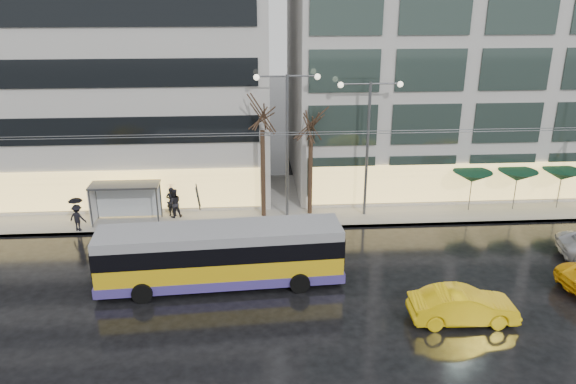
{
  "coord_description": "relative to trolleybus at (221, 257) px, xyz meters",
  "views": [
    {
      "loc": [
        -0.2,
        -22.41,
        14.06
      ],
      "look_at": [
        1.66,
        5.0,
        3.92
      ],
      "focal_mm": 35.0,
      "sensor_mm": 36.0,
      "label": 1
    }
  ],
  "objects": [
    {
      "name": "ground",
      "position": [
        1.82,
        -2.51,
        -1.5
      ],
      "size": [
        140.0,
        140.0,
        0.0
      ],
      "primitive_type": "plane",
      "color": "black",
      "rests_on": "ground"
    },
    {
      "name": "sidewalk",
      "position": [
        3.82,
        11.49,
        -1.42
      ],
      "size": [
        80.0,
        10.0,
        0.15
      ],
      "primitive_type": "cube",
      "color": "gray",
      "rests_on": "ground"
    },
    {
      "name": "kerb",
      "position": [
        3.82,
        6.54,
        -1.42
      ],
      "size": [
        80.0,
        0.1,
        0.15
      ],
      "primitive_type": "cube",
      "color": "slate",
      "rests_on": "ground"
    },
    {
      "name": "building_left",
      "position": [
        -14.18,
        16.49,
        9.65
      ],
      "size": [
        34.0,
        14.0,
        22.0
      ],
      "primitive_type": "cube",
      "color": "#B7B3AE",
      "rests_on": "sidewalk"
    },
    {
      "name": "building_right",
      "position": [
        20.82,
        16.49,
        11.15
      ],
      "size": [
        32.0,
        14.0,
        25.0
      ],
      "primitive_type": "cube",
      "color": "#B7B3AE",
      "rests_on": "sidewalk"
    },
    {
      "name": "trolleybus",
      "position": [
        0.0,
        0.0,
        0.0
      ],
      "size": [
        12.05,
        4.85,
        5.53
      ],
      "color": "gold",
      "rests_on": "ground"
    },
    {
      "name": "catenary",
      "position": [
        2.82,
        5.42,
        2.76
      ],
      "size": [
        42.24,
        5.12,
        7.0
      ],
      "color": "#595B60",
      "rests_on": "ground"
    },
    {
      "name": "bus_shelter",
      "position": [
        -6.57,
        8.17,
        0.46
      ],
      "size": [
        4.2,
        1.6,
        2.51
      ],
      "color": "#595B60",
      "rests_on": "sidewalk"
    },
    {
      "name": "street_lamp_near",
      "position": [
        3.82,
        8.29,
        4.49
      ],
      "size": [
        3.96,
        0.36,
        9.03
      ],
      "color": "#595B60",
      "rests_on": "sidewalk"
    },
    {
      "name": "street_lamp_far",
      "position": [
        8.82,
        8.29,
        4.22
      ],
      "size": [
        3.96,
        0.36,
        8.53
      ],
      "color": "#595B60",
      "rests_on": "sidewalk"
    },
    {
      "name": "tree_a",
      "position": [
        2.32,
        8.49,
        5.59
      ],
      "size": [
        3.2,
        3.2,
        8.4
      ],
      "color": "black",
      "rests_on": "sidewalk"
    },
    {
      "name": "tree_b",
      "position": [
        5.32,
        8.69,
        4.9
      ],
      "size": [
        3.2,
        3.2,
        7.7
      ],
      "color": "black",
      "rests_on": "sidewalk"
    },
    {
      "name": "parasol_a",
      "position": [
        15.82,
        8.49,
        0.95
      ],
      "size": [
        2.5,
        2.5,
        2.65
      ],
      "color": "#595B60",
      "rests_on": "sidewalk"
    },
    {
      "name": "parasol_b",
      "position": [
        18.82,
        8.49,
        0.95
      ],
      "size": [
        2.5,
        2.5,
        2.65
      ],
      "color": "#595B60",
      "rests_on": "sidewalk"
    },
    {
      "name": "parasol_c",
      "position": [
        21.82,
        8.49,
        0.95
      ],
      "size": [
        2.5,
        2.5,
        2.65
      ],
      "color": "#595B60",
      "rests_on": "sidewalk"
    },
    {
      "name": "taxi_b",
      "position": [
        10.78,
        -4.03,
        -0.72
      ],
      "size": [
        4.75,
        1.76,
        1.55
      ],
      "primitive_type": "imported",
      "rotation": [
        0.0,
        0.0,
        1.55
      ],
      "color": "yellow",
      "rests_on": "ground"
    },
    {
      "name": "pedestrian_a",
      "position": [
        -3.53,
        8.82,
        0.06
      ],
      "size": [
        1.09,
        1.11,
        2.19
      ],
      "color": "black",
      "rests_on": "sidewalk"
    },
    {
      "name": "pedestrian_b",
      "position": [
        -3.35,
        8.6,
        -0.4
      ],
      "size": [
        1.07,
        0.93,
        1.89
      ],
      "color": "black",
      "rests_on": "sidewalk"
    },
    {
      "name": "pedestrian_c",
      "position": [
        -8.89,
        6.89,
        -0.24
      ],
      "size": [
        1.21,
        1.04,
        2.11
      ],
      "color": "black",
      "rests_on": "sidewalk"
    }
  ]
}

